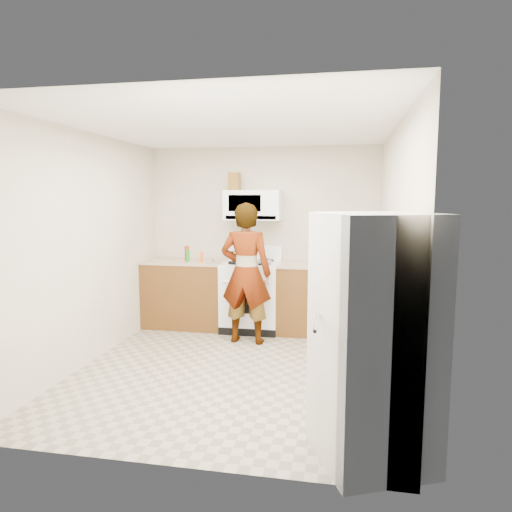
% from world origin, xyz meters
% --- Properties ---
extents(floor, '(3.60, 3.60, 0.00)m').
position_xyz_m(floor, '(0.00, 0.00, 0.00)').
color(floor, gray).
rests_on(floor, ground).
extents(back_wall, '(3.20, 0.02, 2.50)m').
position_xyz_m(back_wall, '(0.00, 1.79, 1.25)').
color(back_wall, beige).
rests_on(back_wall, floor).
extents(right_wall, '(0.02, 3.60, 2.50)m').
position_xyz_m(right_wall, '(1.59, 0.00, 1.25)').
color(right_wall, beige).
rests_on(right_wall, floor).
extents(cabinet_left, '(1.12, 0.62, 0.90)m').
position_xyz_m(cabinet_left, '(-1.04, 1.49, 0.45)').
color(cabinet_left, brown).
rests_on(cabinet_left, floor).
extents(counter_left, '(1.14, 0.64, 0.03)m').
position_xyz_m(counter_left, '(-1.04, 1.49, 0.92)').
color(counter_left, tan).
rests_on(counter_left, cabinet_left).
extents(cabinet_right, '(0.80, 0.62, 0.90)m').
position_xyz_m(cabinet_right, '(0.68, 1.49, 0.45)').
color(cabinet_right, brown).
rests_on(cabinet_right, floor).
extents(counter_right, '(0.82, 0.64, 0.03)m').
position_xyz_m(counter_right, '(0.68, 1.49, 0.92)').
color(counter_right, tan).
rests_on(counter_right, cabinet_right).
extents(gas_range, '(0.76, 0.65, 1.13)m').
position_xyz_m(gas_range, '(-0.10, 1.48, 0.49)').
color(gas_range, white).
rests_on(gas_range, floor).
extents(microwave, '(0.76, 0.38, 0.40)m').
position_xyz_m(microwave, '(-0.10, 1.61, 1.70)').
color(microwave, white).
rests_on(microwave, back_wall).
extents(person, '(0.66, 0.45, 1.75)m').
position_xyz_m(person, '(-0.06, 0.92, 0.87)').
color(person, tan).
rests_on(person, floor).
extents(fridge, '(0.92, 0.92, 1.70)m').
position_xyz_m(fridge, '(1.32, -1.45, 0.85)').
color(fridge, silver).
rests_on(fridge, floor).
extents(kettle, '(0.22, 0.22, 0.21)m').
position_xyz_m(kettle, '(0.85, 1.59, 1.04)').
color(kettle, white).
rests_on(kettle, counter_right).
extents(jug, '(0.15, 0.15, 0.24)m').
position_xyz_m(jug, '(-0.35, 1.59, 2.02)').
color(jug, brown).
rests_on(jug, microwave).
extents(saucepan, '(0.24, 0.24, 0.12)m').
position_xyz_m(saucepan, '(-0.25, 1.59, 1.01)').
color(saucepan, silver).
rests_on(saucepan, gas_range).
extents(tray, '(0.29, 0.23, 0.05)m').
position_xyz_m(tray, '(0.07, 1.33, 0.96)').
color(tray, white).
rests_on(tray, gas_range).
extents(bottle_spray, '(0.08, 0.08, 0.21)m').
position_xyz_m(bottle_spray, '(-0.99, 1.42, 1.04)').
color(bottle_spray, '#B4230D').
rests_on(bottle_spray, counter_left).
extents(bottle_hot_sauce, '(0.05, 0.05, 0.14)m').
position_xyz_m(bottle_hot_sauce, '(-0.75, 1.30, 1.01)').
color(bottle_hot_sauce, '#D65517').
rests_on(bottle_hot_sauce, counter_left).
extents(bottle_green_cap, '(0.06, 0.06, 0.17)m').
position_xyz_m(bottle_green_cap, '(-0.96, 1.36, 1.02)').
color(bottle_green_cap, '#1A7E16').
rests_on(bottle_green_cap, counter_left).
extents(pot_lid, '(0.29, 0.29, 0.01)m').
position_xyz_m(pot_lid, '(-0.60, 1.33, 0.94)').
color(pot_lid, white).
rests_on(pot_lid, counter_left).
extents(broom, '(0.26, 0.21, 1.42)m').
position_xyz_m(broom, '(1.58, 0.72, 0.72)').
color(broom, white).
rests_on(broom, floor).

